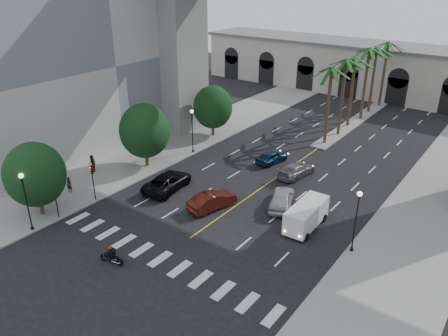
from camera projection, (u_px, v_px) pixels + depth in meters
ground at (173, 250)px, 34.31m from camera, size 140.00×140.00×0.00m
sidewalk_left at (165, 148)px, 53.31m from camera, size 8.00×100.00×0.15m
sidewalk_right at (423, 227)px, 37.18m from camera, size 8.00×100.00×0.15m
median at (354, 122)px, 62.05m from camera, size 2.00×24.00×0.20m
building_left at (72, 56)px, 53.27m from camera, size 16.50×32.50×20.60m
pier_building at (395, 72)px, 72.73m from camera, size 71.00×10.50×8.50m
palm_a at (332, 71)px, 50.96m from camera, size 3.20×3.20×10.30m
palm_b at (346, 64)px, 53.72m from camera, size 3.20×3.20×10.60m
palm_c at (355, 62)px, 57.00m from camera, size 3.20×3.20×10.10m
palm_d at (369, 52)px, 59.43m from camera, size 3.20×3.20×10.90m
palm_e at (377, 51)px, 62.68m from camera, size 3.20×3.20×10.40m
palm_f at (388, 46)px, 65.33m from camera, size 3.20×3.20×10.70m
street_tree_near at (35, 175)px, 37.42m from camera, size 5.20×5.20×6.89m
street_tree_mid at (145, 131)px, 46.84m from camera, size 5.44×5.44×7.21m
street_tree_far at (213, 107)px, 55.75m from camera, size 5.04×5.04×6.68m
lamp_post_left_near at (26, 197)px, 35.43m from camera, size 0.40×0.40×5.35m
lamp_post_left_far at (192, 127)px, 50.79m from camera, size 0.40×0.40×5.35m
lamp_post_right at (356, 217)px, 32.68m from camera, size 0.40×0.40×5.35m
traffic_signal_near at (55, 193)px, 37.50m from camera, size 0.25×0.18×3.65m
traffic_signal_far at (92, 177)px, 40.43m from camera, size 0.25×0.18×3.65m
motorcycle_rider at (112, 256)px, 32.44m from camera, size 2.06×0.66×1.50m
car_a at (282, 198)px, 40.15m from camera, size 3.70×5.36×1.69m
car_b at (212, 201)px, 39.87m from camera, size 2.82×5.11×1.59m
car_c at (167, 182)px, 43.31m from camera, size 3.50×6.21×1.64m
car_d at (296, 170)px, 46.07m from camera, size 2.67×5.11×1.41m
car_e at (272, 157)px, 49.25m from camera, size 2.42×4.43×1.43m
cargo_van at (306, 215)px, 36.77m from camera, size 2.17×5.16×2.18m
pedestrian_a at (69, 185)px, 42.44m from camera, size 0.67×0.55×1.59m
pedestrian_b at (92, 164)px, 46.66m from camera, size 1.15×1.08×1.87m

